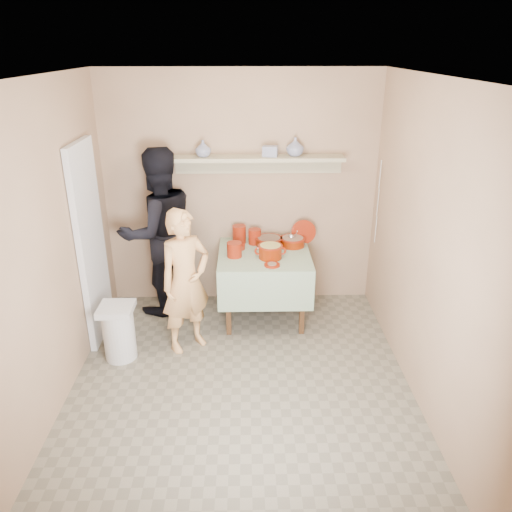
{
  "coord_description": "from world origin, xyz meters",
  "views": [
    {
      "loc": [
        0.05,
        -3.61,
        2.81
      ],
      "look_at": [
        0.15,
        0.75,
        0.95
      ],
      "focal_mm": 35.0,
      "sensor_mm": 36.0,
      "label": 1
    }
  ],
  "objects_px": {
    "cazuela_rice": "(270,250)",
    "trash_bin": "(119,332)",
    "person_helper": "(159,233)",
    "serving_table": "(264,263)",
    "person_cook": "(186,281)"
  },
  "relations": [
    {
      "from": "person_cook",
      "to": "person_helper",
      "type": "relative_size",
      "value": 0.78
    },
    {
      "from": "serving_table",
      "to": "trash_bin",
      "type": "height_order",
      "value": "serving_table"
    },
    {
      "from": "person_cook",
      "to": "serving_table",
      "type": "distance_m",
      "value": 0.98
    },
    {
      "from": "person_cook",
      "to": "serving_table",
      "type": "bearing_deg",
      "value": 0.58
    },
    {
      "from": "person_cook",
      "to": "trash_bin",
      "type": "xyz_separation_m",
      "value": [
        -0.64,
        -0.18,
        -0.44
      ]
    },
    {
      "from": "trash_bin",
      "to": "cazuela_rice",
      "type": "bearing_deg",
      "value": 23.49
    },
    {
      "from": "cazuela_rice",
      "to": "trash_bin",
      "type": "bearing_deg",
      "value": -156.51
    },
    {
      "from": "person_helper",
      "to": "serving_table",
      "type": "relative_size",
      "value": 1.9
    },
    {
      "from": "cazuela_rice",
      "to": "trash_bin",
      "type": "height_order",
      "value": "cazuela_rice"
    },
    {
      "from": "person_helper",
      "to": "trash_bin",
      "type": "height_order",
      "value": "person_helper"
    },
    {
      "from": "person_helper",
      "to": "serving_table",
      "type": "distance_m",
      "value": 1.18
    },
    {
      "from": "serving_table",
      "to": "trash_bin",
      "type": "bearing_deg",
      "value": -151.18
    },
    {
      "from": "trash_bin",
      "to": "serving_table",
      "type": "bearing_deg",
      "value": 28.82
    },
    {
      "from": "person_helper",
      "to": "serving_table",
      "type": "xyz_separation_m",
      "value": [
        1.13,
        -0.19,
        -0.28
      ]
    },
    {
      "from": "person_cook",
      "to": "person_helper",
      "type": "height_order",
      "value": "person_helper"
    }
  ]
}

